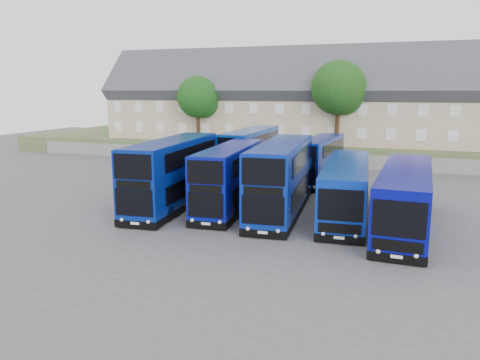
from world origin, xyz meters
The scene contains 13 objects.
ground centered at (0.00, 0.00, 0.00)m, with size 120.00×120.00×0.00m, color #4C4C51.
retaining_wall centered at (0.00, 24.00, 0.75)m, with size 70.00×0.40×1.50m, color slate.
earth_bank centered at (0.00, 34.00, 1.00)m, with size 80.00×20.00×2.00m, color #465530.
terrace_row centered at (3.00, 30.00, 6.60)m, with size 60.00×10.40×11.20m.
dd_front_left centered at (-6.37, 3.43, 2.29)m, with size 3.51×11.87×4.66m.
dd_front_mid centered at (-2.38, 4.23, 2.10)m, with size 3.24×10.90×4.27m.
dd_front_right centered at (1.21, 4.17, 2.30)m, with size 3.53×11.91×4.67m.
dd_rear_left centered at (-4.53, 15.48, 2.19)m, with size 2.69×11.25×4.46m.
dd_rear_right centered at (1.84, 15.49, 1.92)m, with size 3.05×10.01×3.92m.
coach_east_a centered at (5.32, 5.09, 1.71)m, with size 3.49×12.88×3.48m.
coach_east_b centered at (8.95, 3.23, 1.75)m, with size 3.36×13.19×3.57m.
tree_west centered at (-13.85, 25.10, 7.05)m, with size 4.80×4.80×7.65m.
tree_mid centered at (2.15, 25.60, 8.07)m, with size 5.76×5.76×9.18m.
Camera 1 is at (8.44, -25.33, 8.10)m, focal length 35.00 mm.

